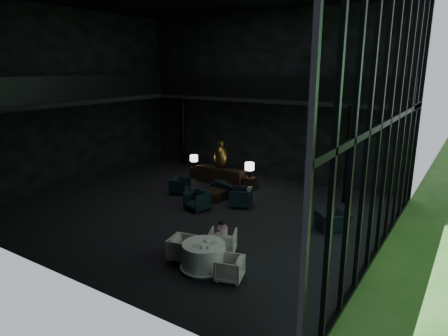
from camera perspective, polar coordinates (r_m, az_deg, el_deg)
The scene contains 34 objects.
floor at distance 15.86m, azimuth -4.46°, elevation -5.86°, with size 14.00×12.00×0.02m, color black.
wall_back at distance 20.02m, azimuth 5.94°, elevation 10.10°, with size 14.00×0.04×8.00m, color black.
wall_front at distance 10.88m, azimuth -24.52°, elevation 5.26°, with size 14.00×0.04×8.00m, color black.
wall_left at distance 20.00m, azimuth -21.08°, elevation 9.22°, with size 0.04×12.00×8.00m, color black.
curtain_wall at distance 12.05m, azimuth 22.58°, elevation 6.23°, with size 0.20×12.00×8.00m, color black, non-canonical shape.
mezzanine_left at distance 19.20m, azimuth -19.28°, elevation 9.20°, with size 2.00×12.00×0.25m, color black.
mezzanine_back at distance 18.68m, azimuth 7.28°, elevation 9.75°, with size 12.00×2.00×0.25m, color black.
railing_left at distance 18.39m, azimuth -17.48°, elevation 11.02°, with size 0.06×12.00×1.00m, color black.
railing_back at distance 17.75m, azimuth 5.91°, elevation 11.49°, with size 12.00×0.06×1.00m, color black.
column_nw at distance 22.72m, azimuth -5.88°, elevation 5.53°, with size 0.24×0.24×4.00m, color black.
column_ne at distance 16.71m, azimuth 17.33°, elevation 1.72°, with size 0.24×0.24×4.00m, color black.
console at distance 19.02m, azimuth -0.51°, elevation -1.12°, with size 2.44×0.55×0.77m, color black.
bronze_urn at distance 18.85m, azimuth -0.40°, elevation 1.65°, with size 0.68×0.68×1.27m.
side_table_left at distance 20.13m, azimuth -3.95°, elevation -0.60°, with size 0.50×0.50×0.56m, color black.
table_lamp_left at distance 19.80m, azimuth -4.32°, elevation 1.33°, with size 0.38×0.38×0.64m.
side_table_right at distance 18.32m, azimuth 3.81°, elevation -2.13°, with size 0.50×0.50×0.55m, color black.
table_lamp_right at distance 18.02m, azimuth 3.68°, elevation 0.15°, with size 0.42×0.42×0.70m.
sofa at distance 17.36m, azimuth 0.90°, elevation -2.71°, with size 1.89×0.55×0.74m, color black.
lounge_armchair_west at distance 17.65m, azimuth -6.32°, elevation -2.47°, with size 0.74×0.69×0.76m, color black.
lounge_armchair_east at distance 15.95m, azimuth 2.37°, elevation -3.94°, with size 0.90×0.84×0.93m, color black.
lounge_armchair_south at distance 15.62m, azimuth -3.86°, elevation -4.42°, with size 0.87×0.82×0.90m, color black.
window_armchair at distance 14.20m, azimuth 15.25°, elevation -7.02°, with size 0.96×0.63×0.84m, color black.
coffee_table at distance 16.85m, azimuth -1.50°, elevation -3.88°, with size 0.88×0.88×0.39m, color black.
dining_table at distance 11.33m, azimuth -2.91°, elevation -12.69°, with size 1.35×1.35×0.75m.
dining_chair_north at distance 12.13m, azimuth -0.20°, elevation -10.32°, with size 0.80×0.75×0.82m, color #BEAF96.
dining_chair_east at distance 10.81m, azimuth 0.76°, elevation -14.15°, with size 0.62×0.58×0.64m, color #AFA298.
dining_chair_west at distance 11.85m, azimuth -5.86°, elevation -11.25°, with size 0.72×0.67×0.74m, color #A89888.
child at distance 11.88m, azimuth -0.22°, elevation -8.95°, with size 0.31×0.31×0.65m.
plate_a at distance 11.05m, azimuth -3.91°, elevation -10.98°, with size 0.23×0.23×0.01m, color white.
plate_b at distance 11.18m, azimuth -1.48°, elevation -10.62°, with size 0.23×0.23×0.02m, color white.
saucer at distance 10.94m, azimuth -2.08°, elevation -11.22°, with size 0.16×0.16×0.01m, color white.
coffee_cup at distance 10.86m, azimuth -2.23°, elevation -11.20°, with size 0.09×0.09×0.07m, color white.
cereal_bowl at distance 11.23m, azimuth -2.50°, elevation -10.32°, with size 0.16×0.16×0.08m, color white.
cream_pot at distance 10.85m, azimuth -3.35°, elevation -11.26°, with size 0.07×0.07×0.08m, color #99999E.
Camera 1 is at (9.10, -11.76, 5.50)m, focal length 32.00 mm.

